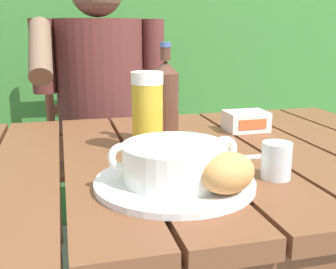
# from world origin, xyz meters

# --- Properties ---
(dining_table) EXTENTS (1.33, 0.84, 0.72)m
(dining_table) POSITION_xyz_m (-0.00, 0.00, 0.63)
(dining_table) COLOR brown
(dining_table) RESTS_ON ground_plane
(chair_near_diner) EXTENTS (0.43, 0.44, 1.00)m
(chair_near_diner) POSITION_xyz_m (-0.07, 0.86, 0.49)
(chair_near_diner) COLOR brown
(chair_near_diner) RESTS_ON ground_plane
(person_eating) EXTENTS (0.48, 0.47, 1.24)m
(person_eating) POSITION_xyz_m (-0.08, 0.66, 0.73)
(person_eating) COLOR brown
(person_eating) RESTS_ON ground_plane
(serving_plate) EXTENTS (0.29, 0.29, 0.01)m
(serving_plate) POSITION_xyz_m (-0.03, -0.19, 0.73)
(serving_plate) COLOR white
(serving_plate) RESTS_ON dining_table
(soup_bowl) EXTENTS (0.24, 0.19, 0.07)m
(soup_bowl) POSITION_xyz_m (-0.03, -0.19, 0.77)
(soup_bowl) COLOR white
(soup_bowl) RESTS_ON serving_plate
(bread_roll) EXTENTS (0.13, 0.12, 0.07)m
(bread_roll) POSITION_xyz_m (0.04, -0.27, 0.77)
(bread_roll) COLOR tan
(bread_roll) RESTS_ON serving_plate
(beer_glass) EXTENTS (0.07, 0.07, 0.18)m
(beer_glass) POSITION_xyz_m (-0.03, 0.03, 0.82)
(beer_glass) COLOR gold
(beer_glass) RESTS_ON dining_table
(beer_bottle) EXTENTS (0.06, 0.06, 0.25)m
(beer_bottle) POSITION_xyz_m (0.03, 0.09, 0.83)
(beer_bottle) COLOR #533023
(beer_bottle) RESTS_ON dining_table
(water_glass_small) EXTENTS (0.06, 0.06, 0.07)m
(water_glass_small) POSITION_xyz_m (0.17, -0.20, 0.76)
(water_glass_small) COLOR silver
(water_glass_small) RESTS_ON dining_table
(butter_tub) EXTENTS (0.11, 0.09, 0.05)m
(butter_tub) POSITION_xyz_m (0.28, 0.16, 0.75)
(butter_tub) COLOR white
(butter_tub) RESTS_ON dining_table
(table_knife) EXTENTS (0.16, 0.03, 0.01)m
(table_knife) POSITION_xyz_m (0.14, -0.08, 0.73)
(table_knife) COLOR silver
(table_knife) RESTS_ON dining_table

